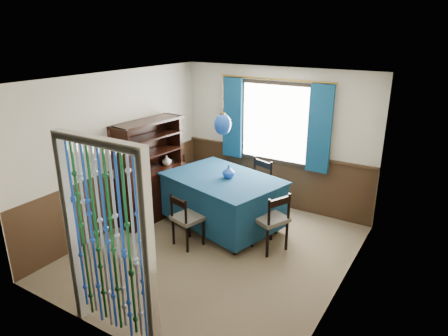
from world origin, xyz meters
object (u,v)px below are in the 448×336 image
Objects in this scene: chair_right at (271,220)px; sideboard at (151,184)px; dining_table at (223,199)px; chair_far at (255,186)px; bowl_shelf at (140,156)px; vase_sideboard at (167,160)px; pendant_lamp at (223,124)px; chair_left at (181,182)px; chair_near at (186,219)px; vase_table at (229,172)px.

sideboard is (-2.22, -0.07, 0.11)m from chair_right.
dining_table is 1.00m from chair_right.
chair_right is at bearing 147.19° from chair_far.
bowl_shelf is 0.69m from vase_sideboard.
vase_sideboard reaches higher than dining_table.
chair_far is at bearing 43.67° from bowl_shelf.
chair_right is 4.90× the size of vase_sideboard.
pendant_lamp is 5.06× the size of vase_sideboard.
sideboard is 1.71m from pendant_lamp.
chair_left is at bearing -178.03° from dining_table.
chair_left is (-0.86, 1.01, 0.06)m from chair_near.
chair_far is 0.85m from vase_table.
chair_far reaches higher than chair_near.
chair_left is at bearing 42.31° from chair_far.
chair_far is at bearing 62.61° from chair_right.
vase_sideboard is (-1.18, 0.06, -0.79)m from pendant_lamp.
sideboard reaches higher than chair_near.
pendant_lamp reaches higher than vase_sideboard.
dining_table is 1.03m from chair_left.
chair_far is 1.44m from pendant_lamp.
chair_right is 0.53× the size of sideboard.
sideboard reaches higher than vase_table.
vase_table is 1.01× the size of vase_sideboard.
bowl_shelf is (-1.27, -0.62, 0.22)m from vase_table.
bowl_shelf is (-1.18, -0.58, -0.55)m from pendant_lamp.
pendant_lamp is at bearing -3.13° from vase_sideboard.
pendant_lamp is 1.43m from bowl_shelf.
pendant_lamp is 0.77m from vase_table.
chair_right is at bearing 40.35° from chair_near.
chair_far is (0.21, 0.74, 0.02)m from dining_table.
chair_near is 0.49× the size of sideboard.
chair_near is at bearing 140.68° from chair_right.
bowl_shelf is at bearing -72.64° from sideboard.
chair_far is 5.17× the size of vase_table.
vase_table is at bearing 19.47° from sideboard.
vase_sideboard reaches higher than chair_near.
chair_near is 0.91× the size of chair_right.
pendant_lamp reaches higher than dining_table.
dining_table is 1.21× the size of sideboard.
sideboard reaches higher than dining_table.
pendant_lamp is (0.00, -0.00, 1.24)m from dining_table.
sideboard is at bearing 170.18° from chair_near.
chair_right is (1.12, 0.55, 0.04)m from chair_near.
pendant_lamp is at bearing 26.18° from bowl_shelf.
chair_left is 0.50m from vase_sideboard.
pendant_lamp is (1.24, 0.30, 1.14)m from sideboard.
chair_far is at bearing 80.50° from vase_table.
chair_right is 2.23m from vase_sideboard.
vase_table is 1.27m from vase_sideboard.
chair_near is 1.25m from chair_right.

